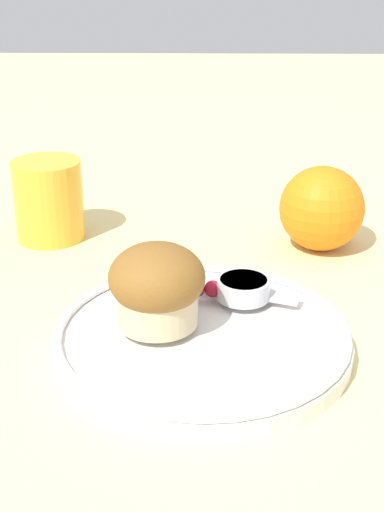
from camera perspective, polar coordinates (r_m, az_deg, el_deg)
The scene contains 8 objects.
ground_plane at distance 0.57m, azimuth 0.79°, elevation -7.42°, with size 3.00×3.00×0.00m, color beige.
plate at distance 0.57m, azimuth 1.23°, elevation -6.35°, with size 0.23×0.23×0.02m.
muffin at distance 0.55m, azimuth -2.90°, elevation -2.39°, with size 0.08×0.08×0.07m.
cream_ramekin at distance 0.60m, azimuth 4.05°, elevation -2.50°, with size 0.05×0.05×0.02m.
berry_pair at distance 0.60m, azimuth 0.93°, elevation -2.64°, with size 0.03×0.01×0.01m.
butter_knife at distance 0.62m, azimuth 0.62°, elevation -2.29°, with size 0.16×0.07×0.00m.
orange_fruit at distance 0.74m, azimuth 10.28°, elevation 3.77°, with size 0.09×0.09×0.09m.
juice_glass at distance 0.77m, azimuth -11.44°, elevation 4.41°, with size 0.07×0.07×0.09m.
Camera 1 is at (0.00, -0.48, 0.30)m, focal length 50.00 mm.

